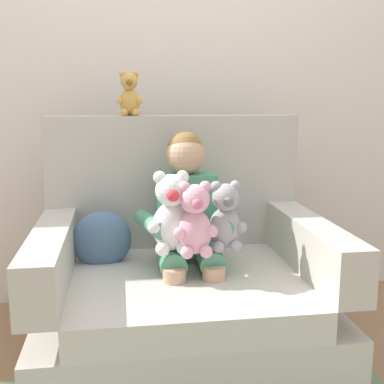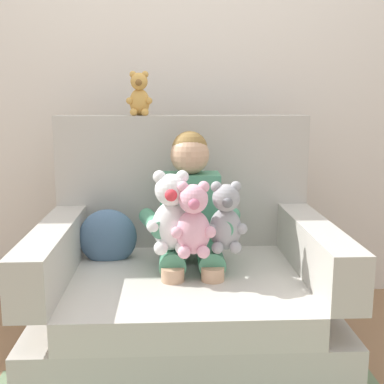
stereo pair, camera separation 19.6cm
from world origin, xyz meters
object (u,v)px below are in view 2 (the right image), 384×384
(armchair, at_px, (185,286))
(plush_pink, at_px, (193,221))
(throw_pillow, at_px, (108,237))
(seated_child, at_px, (191,218))
(plush_honey_on_backrest, at_px, (139,95))
(plush_grey, at_px, (226,219))
(plush_white, at_px, (171,214))

(armchair, xyz_separation_m, plush_pink, (0.03, -0.17, 0.34))
(armchair, bearing_deg, throw_pillow, 160.51)
(seated_child, xyz_separation_m, plush_honey_on_backrest, (-0.23, 0.32, 0.52))
(seated_child, relative_size, plush_grey, 2.88)
(plush_pink, xyz_separation_m, plush_honey_on_backrest, (-0.23, 0.52, 0.49))
(plush_pink, bearing_deg, plush_grey, 7.90)
(plush_pink, xyz_separation_m, plush_white, (-0.09, 0.06, 0.02))
(seated_child, bearing_deg, armchair, -142.85)
(armchair, height_order, throw_pillow, armchair)
(armchair, distance_m, seated_child, 0.30)
(seated_child, distance_m, plush_honey_on_backrest, 0.66)
(seated_child, bearing_deg, plush_honey_on_backrest, 120.58)
(plush_pink, bearing_deg, plush_honey_on_backrest, 99.76)
(throw_pillow, bearing_deg, plush_pink, -38.43)
(seated_child, xyz_separation_m, plush_grey, (0.14, -0.14, 0.03))
(plush_white, relative_size, throw_pillow, 1.27)
(throw_pillow, bearing_deg, plush_honey_on_backrest, 57.85)
(seated_child, xyz_separation_m, plush_white, (-0.08, -0.14, 0.05))
(armchair, distance_m, plush_grey, 0.39)
(plush_white, height_order, plush_grey, plush_white)
(throw_pillow, bearing_deg, seated_child, -15.03)
(armchair, distance_m, plush_pink, 0.38)
(plush_pink, height_order, plush_white, plush_white)
(armchair, relative_size, plush_honey_on_backrest, 5.78)
(throw_pillow, bearing_deg, armchair, -19.49)
(seated_child, xyz_separation_m, throw_pillow, (-0.37, 0.10, -0.11))
(throw_pillow, bearing_deg, plush_grey, -25.47)
(plush_pink, bearing_deg, armchair, 84.82)
(seated_child, relative_size, plush_white, 2.49)
(seated_child, height_order, plush_pink, seated_child)
(armchair, height_order, plush_honey_on_backrest, plush_honey_on_backrest)
(armchair, bearing_deg, plush_white, -116.54)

